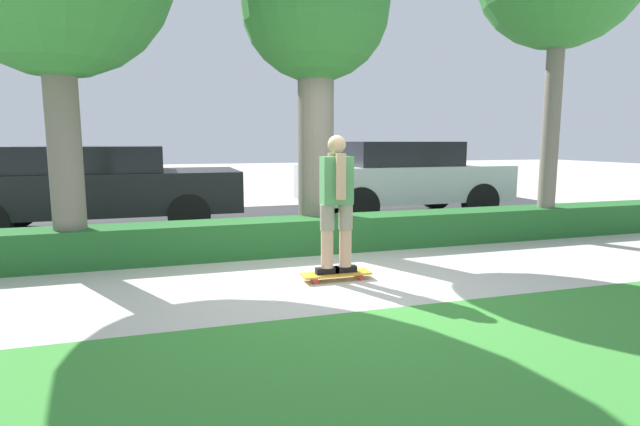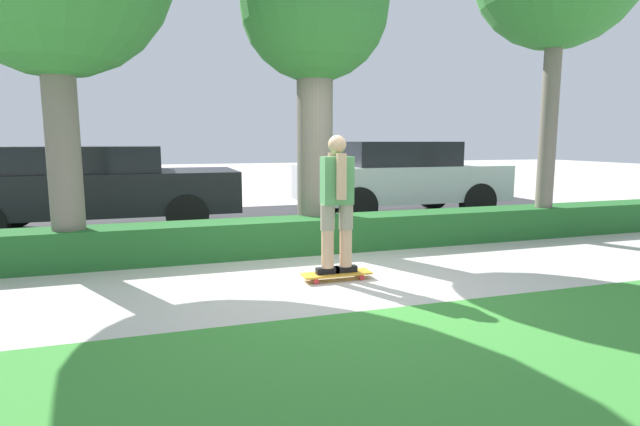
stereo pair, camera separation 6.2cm
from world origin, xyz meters
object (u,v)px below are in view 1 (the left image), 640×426
object	(u,v)px
skateboard	(336,274)
skater_person	(336,201)
tree_mid	(316,17)
parked_car_front	(96,186)
parked_car_middle	(401,177)

from	to	relation	value
skateboard	skater_person	size ratio (longest dim) A/B	0.51
tree_mid	parked_car_front	size ratio (longest dim) A/B	0.94
skateboard	parked_car_middle	xyz separation A→B (m)	(2.83, 4.10, 0.76)
skater_person	parked_car_front	world-z (taller)	skater_person
skateboard	parked_car_middle	size ratio (longest dim) A/B	0.19
skateboard	parked_car_front	size ratio (longest dim) A/B	0.17
parked_car_middle	skateboard	bearing A→B (deg)	-124.54
skater_person	parked_car_middle	world-z (taller)	skater_person
skater_person	tree_mid	xyz separation A→B (m)	(0.31, 1.82, 2.38)
skater_person	parked_car_front	size ratio (longest dim) A/B	0.32
skater_person	parked_car_middle	size ratio (longest dim) A/B	0.37
skateboard	parked_car_front	world-z (taller)	parked_car_front
skateboard	parked_car_front	distance (m)	5.13
skateboard	skater_person	world-z (taller)	skater_person
skateboard	tree_mid	distance (m)	3.71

